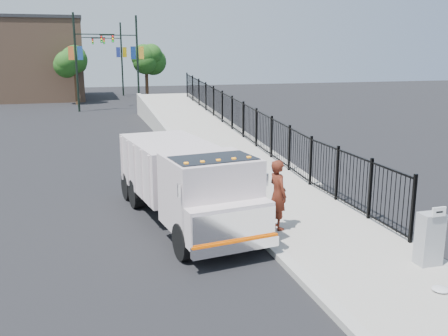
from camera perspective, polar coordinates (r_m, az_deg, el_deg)
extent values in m
plane|color=black|center=(14.17, 3.73, -7.52)|extent=(120.00, 120.00, 0.00)
cube|color=#9E998E|center=(13.25, 14.69, -9.19)|extent=(3.55, 12.00, 0.12)
cube|color=#ADAAA3|center=(12.41, 6.90, -10.30)|extent=(0.30, 12.00, 0.16)
cube|color=#9E998E|center=(29.64, -2.86, 3.53)|extent=(3.95, 24.06, 3.19)
cube|color=black|center=(26.07, 2.21, 4.19)|extent=(0.10, 28.00, 1.80)
cube|color=black|center=(15.16, -4.75, -4.08)|extent=(1.83, 6.41, 0.21)
cube|color=silver|center=(12.97, -1.63, -2.74)|extent=(2.46, 2.35, 1.87)
cube|color=silver|center=(12.09, 0.53, -6.26)|extent=(2.26, 0.96, 0.93)
cube|color=silver|center=(11.80, 1.24, -6.78)|extent=(2.13, 0.38, 0.79)
cube|color=silver|center=(11.91, 1.39, -9.00)|extent=(2.24, 0.49, 0.26)
cube|color=#F95800|center=(11.85, 1.39, -8.37)|extent=(2.22, 0.37, 0.06)
cube|color=black|center=(12.61, -1.24, -0.57)|extent=(2.21, 1.49, 0.79)
cube|color=silver|center=(16.02, -6.27, 0.31)|extent=(2.78, 4.20, 1.59)
cube|color=silver|center=(11.61, -5.18, -2.56)|extent=(0.06, 0.06, 0.33)
cube|color=silver|center=(12.54, 4.94, -1.36)|extent=(0.06, 0.06, 0.33)
cube|color=orange|center=(11.93, -4.34, 0.52)|extent=(0.10, 0.09, 0.06)
cube|color=orange|center=(12.07, -2.47, 0.70)|extent=(0.10, 0.09, 0.06)
cube|color=orange|center=(12.23, -0.65, 0.88)|extent=(0.10, 0.09, 0.06)
cube|color=orange|center=(12.40, 1.13, 1.05)|extent=(0.10, 0.09, 0.06)
cube|color=orange|center=(12.59, 2.86, 1.22)|extent=(0.10, 0.09, 0.06)
cylinder|color=black|center=(12.37, -4.65, -8.38)|extent=(0.43, 0.97, 0.93)
cylinder|color=black|center=(13.11, 3.50, -7.09)|extent=(0.43, 0.97, 0.93)
cylinder|color=black|center=(16.53, -10.03, -2.92)|extent=(0.43, 0.97, 0.93)
cylinder|color=black|center=(17.09, -3.65, -2.21)|extent=(0.43, 0.97, 0.93)
cylinder|color=black|center=(17.49, -10.87, -2.06)|extent=(0.43, 0.97, 0.93)
cylinder|color=black|center=(18.02, -4.81, -1.40)|extent=(0.43, 0.97, 0.93)
imported|color=#551F12|center=(13.99, 6.17, -3.04)|extent=(0.56, 0.78, 1.98)
cube|color=gray|center=(12.68, 22.43, -7.50)|extent=(0.55, 0.40, 1.25)
cube|color=white|center=(12.29, 23.36, -4.61)|extent=(0.35, 0.04, 0.22)
ellipsoid|color=silver|center=(11.64, 23.52, -12.58)|extent=(0.37, 0.37, 0.09)
cylinder|color=black|center=(43.54, -16.54, 11.43)|extent=(0.18, 0.18, 8.00)
cube|color=black|center=(43.57, -14.57, 14.58)|extent=(3.20, 0.08, 0.08)
cube|color=black|center=(43.64, -12.60, 14.22)|extent=(0.18, 0.22, 0.60)
cube|color=navy|center=(43.53, -16.14, 12.51)|extent=(0.45, 0.04, 1.10)
cube|color=orange|center=(43.53, -17.08, 12.45)|extent=(0.45, 0.04, 1.10)
cylinder|color=black|center=(46.09, -9.84, 11.85)|extent=(0.18, 0.18, 8.00)
cube|color=black|center=(45.95, -12.01, 14.63)|extent=(3.20, 0.08, 0.08)
cube|color=black|center=(45.85, -13.84, 14.10)|extent=(0.18, 0.22, 0.60)
cube|color=gold|center=(46.12, -9.44, 12.86)|extent=(0.45, 0.04, 1.10)
cube|color=navy|center=(46.05, -10.33, 12.83)|extent=(0.45, 0.04, 1.10)
cylinder|color=black|center=(55.06, -16.67, 11.71)|extent=(0.18, 0.18, 8.00)
cube|color=black|center=(55.08, -15.12, 14.20)|extent=(3.20, 0.08, 0.08)
cube|color=black|center=(55.13, -13.55, 13.92)|extent=(0.18, 0.22, 0.60)
cube|color=#1D3699|center=(55.05, -16.35, 12.56)|extent=(0.45, 0.04, 1.10)
cube|color=orange|center=(55.05, -17.10, 12.51)|extent=(0.45, 0.04, 1.10)
cylinder|color=black|center=(58.11, -11.60, 12.04)|extent=(0.18, 0.18, 8.00)
cube|color=black|center=(58.01, -13.33, 14.23)|extent=(3.20, 0.08, 0.08)
cube|color=black|center=(57.94, -14.78, 13.81)|extent=(0.18, 0.22, 0.60)
cube|color=gold|center=(58.13, -11.29, 12.85)|extent=(0.45, 0.04, 1.10)
cube|color=#28399B|center=(58.08, -11.99, 12.82)|extent=(0.45, 0.04, 1.10)
cylinder|color=#382314|center=(49.53, -16.49, 8.81)|extent=(0.36, 0.36, 3.20)
sphere|color=#194714|center=(49.42, -16.68, 11.58)|extent=(2.60, 2.60, 2.60)
cylinder|color=#382314|center=(54.78, -8.81, 9.58)|extent=(0.36, 0.36, 3.20)
sphere|color=#194714|center=(54.69, -8.90, 12.09)|extent=(2.63, 2.63, 2.63)
cylinder|color=#382314|center=(58.72, -16.81, 9.42)|extent=(0.36, 0.36, 3.20)
sphere|color=#194714|center=(58.63, -16.97, 11.75)|extent=(2.78, 2.78, 2.78)
cube|color=#8C664C|center=(56.63, -21.03, 11.42)|extent=(10.00, 10.00, 8.00)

